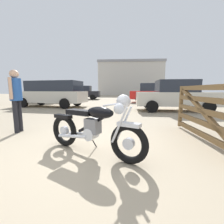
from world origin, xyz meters
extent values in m
plane|color=gray|center=(0.00, 0.00, 0.00)|extent=(80.00, 80.00, 0.00)
torus|color=black|center=(0.91, -0.27, 0.32)|extent=(0.63, 0.36, 0.64)
cylinder|color=silver|center=(0.91, -0.27, 0.32)|extent=(0.20, 0.15, 0.18)
torus|color=black|center=(-0.40, 0.32, 0.32)|extent=(0.63, 0.36, 0.64)
cylinder|color=silver|center=(-0.40, 0.32, 0.32)|extent=(0.20, 0.15, 0.18)
cube|color=silver|center=(0.91, -0.27, 0.62)|extent=(0.38, 0.27, 0.06)
cube|color=black|center=(-0.42, 0.33, 0.61)|extent=(0.42, 0.28, 0.07)
cylinder|color=silver|center=(0.83, -0.15, 0.60)|extent=(0.27, 0.15, 0.58)
cylinder|color=silver|center=(0.77, -0.28, 0.60)|extent=(0.27, 0.15, 0.58)
sphere|color=silver|center=(0.75, -0.20, 0.85)|extent=(0.17, 0.17, 0.17)
cylinder|color=silver|center=(0.68, -0.16, 0.92)|extent=(0.28, 0.58, 0.03)
sphere|color=silver|center=(0.80, 0.11, 0.94)|extent=(0.25, 0.25, 0.25)
cylinder|color=black|center=(0.31, 0.00, 0.58)|extent=(0.71, 0.36, 0.47)
ellipsoid|color=black|center=(0.42, -0.04, 0.76)|extent=(0.56, 0.41, 0.20)
cube|color=black|center=(0.00, 0.14, 0.73)|extent=(0.57, 0.40, 0.09)
cube|color=slate|center=(0.27, 0.02, 0.51)|extent=(0.31, 0.27, 0.26)
cylinder|color=silver|center=(0.24, 0.04, 0.36)|extent=(0.28, 0.27, 0.22)
cylinder|color=silver|center=(-0.07, 0.28, 0.28)|extent=(0.67, 0.34, 0.14)
cylinder|color=silver|center=(-0.15, 0.10, 0.28)|extent=(0.67, 0.34, 0.14)
cylinder|color=black|center=(0.21, 0.23, 0.16)|extent=(0.12, 0.22, 0.33)
cube|color=brown|center=(2.40, 2.22, 0.65)|extent=(0.09, 0.11, 1.20)
cube|color=brown|center=(2.53, 1.03, 0.15)|extent=(0.32, 2.40, 0.11)
cube|color=brown|center=(2.53, 1.03, 0.41)|extent=(0.32, 2.40, 0.11)
cube|color=brown|center=(2.53, 1.03, 0.67)|extent=(0.32, 2.40, 0.11)
cube|color=brown|center=(2.53, 1.03, 0.93)|extent=(0.32, 2.40, 0.11)
cube|color=brown|center=(2.53, 1.03, 1.19)|extent=(0.32, 2.40, 0.11)
cube|color=brown|center=(2.53, 1.03, 0.65)|extent=(0.30, 2.19, 1.08)
cylinder|color=black|center=(-2.11, 1.23, 0.43)|extent=(0.12, 0.12, 0.86)
cylinder|color=black|center=(-2.09, 1.05, 0.43)|extent=(0.12, 0.12, 0.86)
cylinder|color=#234C93|center=(-2.10, 1.14, 1.15)|extent=(0.30, 0.30, 0.58)
cylinder|color=tan|center=(-2.13, 1.33, 1.18)|extent=(0.08, 0.08, 0.55)
cylinder|color=tan|center=(-2.08, 0.96, 1.18)|extent=(0.08, 0.08, 0.55)
sphere|color=tan|center=(-2.10, 1.14, 1.55)|extent=(0.22, 0.22, 0.22)
cylinder|color=black|center=(1.58, 10.97, 0.32)|extent=(0.66, 0.29, 0.64)
cylinder|color=black|center=(1.79, 12.72, 0.32)|extent=(0.66, 0.29, 0.64)
cylinder|color=black|center=(4.56, 10.61, 0.32)|extent=(0.66, 0.29, 0.64)
cylinder|color=black|center=(4.77, 12.36, 0.32)|extent=(0.66, 0.29, 0.64)
cube|color=red|center=(3.17, 11.66, 0.69)|extent=(4.88, 2.32, 0.74)
cube|color=#232833|center=(3.47, 11.63, 1.40)|extent=(3.67, 2.01, 0.68)
cylinder|color=black|center=(1.97, 5.32, 0.31)|extent=(0.62, 0.21, 0.62)
cylinder|color=black|center=(1.94, 7.04, 0.31)|extent=(0.62, 0.21, 0.62)
cylinder|color=black|center=(4.66, 5.35, 0.31)|extent=(0.62, 0.21, 0.62)
cylinder|color=black|center=(4.64, 7.07, 0.31)|extent=(0.62, 0.21, 0.62)
cube|color=beige|center=(3.30, 6.19, 0.67)|extent=(4.22, 1.77, 0.72)
cube|color=#232833|center=(3.30, 6.19, 1.35)|extent=(2.02, 1.58, 0.64)
cylinder|color=black|center=(-6.14, 6.54, 0.32)|extent=(0.66, 0.26, 0.64)
cylinder|color=black|center=(-5.99, 8.29, 0.32)|extent=(0.66, 0.26, 0.64)
cylinder|color=black|center=(-3.15, 6.28, 0.32)|extent=(0.66, 0.26, 0.64)
cylinder|color=black|center=(-3.00, 8.03, 0.32)|extent=(0.66, 0.26, 0.64)
cube|color=beige|center=(-4.57, 7.29, 0.69)|extent=(4.83, 2.16, 0.74)
cube|color=#232833|center=(-4.27, 7.26, 1.40)|extent=(3.62, 1.89, 0.68)
cylinder|color=black|center=(-5.39, 11.92, 0.31)|extent=(0.64, 0.29, 0.62)
cylinder|color=black|center=(-5.13, 10.22, 0.31)|extent=(0.64, 0.29, 0.62)
cylinder|color=black|center=(-8.06, 11.51, 0.31)|extent=(0.64, 0.29, 0.62)
cylinder|color=black|center=(-7.80, 9.81, 0.31)|extent=(0.64, 0.29, 0.62)
cube|color=beige|center=(-6.59, 10.86, 0.67)|extent=(4.42, 2.35, 0.72)
cube|color=#232833|center=(-6.59, 10.86, 1.35)|extent=(2.22, 1.85, 0.64)
cylinder|color=black|center=(5.95, 17.05, 0.32)|extent=(0.66, 0.28, 0.64)
cylinder|color=black|center=(5.75, 15.30, 0.32)|extent=(0.66, 0.28, 0.64)
cylinder|color=black|center=(2.97, 17.38, 0.32)|extent=(0.66, 0.28, 0.64)
cylinder|color=black|center=(2.77, 15.63, 0.32)|extent=(0.66, 0.28, 0.64)
cube|color=#2D4784|center=(4.36, 16.34, 0.69)|extent=(4.87, 2.27, 0.74)
cube|color=#232833|center=(4.06, 16.37, 1.40)|extent=(3.66, 1.98, 0.68)
cylinder|color=black|center=(-6.42, 14.84, 0.31)|extent=(0.64, 0.26, 0.62)
cylinder|color=black|center=(-6.58, 16.56, 0.31)|extent=(0.64, 0.26, 0.62)
cylinder|color=black|center=(-3.73, 15.09, 0.31)|extent=(0.64, 0.26, 0.62)
cylinder|color=black|center=(-3.89, 16.81, 0.31)|extent=(0.64, 0.26, 0.62)
cube|color=black|center=(-5.16, 15.83, 0.67)|extent=(4.34, 2.10, 0.72)
cube|color=#232833|center=(-5.16, 15.83, 1.35)|extent=(2.14, 1.74, 0.64)
cube|color=beige|center=(0.25, 36.78, 3.51)|extent=(14.87, 13.74, 7.02)
cube|color=gray|center=(0.25, 36.78, 7.27)|extent=(15.19, 14.06, 0.50)
camera|label=1|loc=(0.95, -2.51, 1.13)|focal=24.24mm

